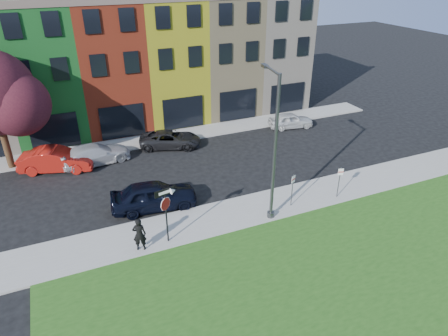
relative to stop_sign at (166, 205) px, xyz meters
name	(u,v)px	position (x,y,z in m)	size (l,w,h in m)	color
ground	(283,239)	(5.51, -2.09, -2.30)	(120.00, 120.00, 0.00)	black
sidewalk_near	(286,201)	(7.51, 0.91, -2.24)	(40.00, 3.00, 0.12)	gray
sidewalk_far	(153,140)	(2.51, 12.91, -2.24)	(40.00, 2.40, 0.12)	gray
rowhouse_block	(136,60)	(3.01, 19.10, 2.69)	(30.00, 10.12, 10.00)	#C1B3A0
stop_sign	(166,205)	(0.00, 0.00, 0.00)	(1.04, 0.26, 3.07)	black
man	(139,234)	(-1.42, -0.07, -1.29)	(0.75, 0.61, 1.79)	black
sedan_near	(154,195)	(0.20, 3.45, -1.47)	(5.08, 2.55, 1.66)	black
parked_car_red	(57,160)	(-4.66, 10.58, -1.50)	(5.14, 3.11, 1.60)	maroon
parked_car_silver	(95,154)	(-2.13, 10.63, -1.60)	(5.14, 2.80, 1.41)	#B2B2B7
parked_car_dark	(170,139)	(3.47, 11.17, -1.66)	(5.04, 3.56, 1.28)	black
parked_car_white	(291,120)	(14.00, 10.90, -1.66)	(3.97, 2.15, 1.28)	silver
street_lamp	(273,149)	(5.87, 0.02, 1.87)	(0.71, 2.56, 8.03)	#424547
parking_sign_a	(293,186)	(7.48, 0.33, -0.89)	(0.30, 0.17, 2.04)	#424547
parking_sign_b	(340,178)	(10.54, 0.06, -0.93)	(0.31, 0.13, 1.98)	#424547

